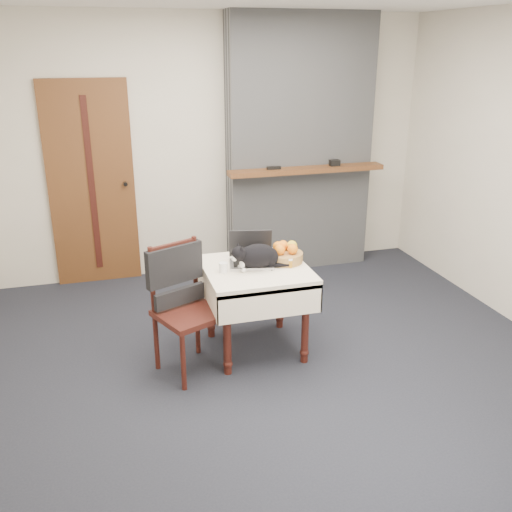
{
  "coord_description": "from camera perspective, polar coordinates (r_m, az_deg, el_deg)",
  "views": [
    {
      "loc": [
        -1.16,
        -3.71,
        2.29
      ],
      "look_at": [
        -0.07,
        0.11,
        0.81
      ],
      "focal_mm": 40.0,
      "sensor_mm": 36.0,
      "label": 1
    }
  ],
  "objects": [
    {
      "name": "side_table",
      "position": [
        4.37,
        -0.02,
        -2.49
      ],
      "size": [
        0.78,
        0.78,
        0.7
      ],
      "color": "#3C1610",
      "rests_on": "ground"
    },
    {
      "name": "laptop",
      "position": [
        4.39,
        -0.5,
        0.05
      ],
      "size": [
        0.38,
        0.35,
        0.25
      ],
      "rotation": [
        0.0,
        0.0,
        -0.21
      ],
      "color": "#B7B7BC",
      "rests_on": "side_table"
    },
    {
      "name": "fruit_basket",
      "position": [
        4.42,
        2.93,
        0.2
      ],
      "size": [
        0.27,
        0.27,
        0.16
      ],
      "color": "#9E703F",
      "rests_on": "side_table"
    },
    {
      "name": "chair",
      "position": [
        4.17,
        -7.5,
        -3.42
      ],
      "size": [
        0.57,
        0.56,
        0.97
      ],
      "rotation": [
        0.0,
        0.0,
        0.41
      ],
      "color": "#3C1610",
      "rests_on": "ground"
    },
    {
      "name": "pill_bottle",
      "position": [
        4.31,
        3.45,
        -0.69
      ],
      "size": [
        0.04,
        0.04,
        0.07
      ],
      "color": "#B27315",
      "rests_on": "side_table"
    },
    {
      "name": "cream_jar",
      "position": [
        4.22,
        -3.31,
        -1.16
      ],
      "size": [
        0.07,
        0.07,
        0.07
      ],
      "primitive_type": "cylinder",
      "color": "white",
      "rests_on": "side_table"
    },
    {
      "name": "chimney",
      "position": [
        6.01,
        4.35,
        10.87
      ],
      "size": [
        1.62,
        0.48,
        2.6
      ],
      "color": "gray",
      "rests_on": "ground"
    },
    {
      "name": "cat",
      "position": [
        4.27,
        0.22,
        -0.05
      ],
      "size": [
        0.46,
        0.22,
        0.22
      ],
      "rotation": [
        0.0,
        0.0,
        0.16
      ],
      "color": "black",
      "rests_on": "side_table"
    },
    {
      "name": "ground",
      "position": [
        4.51,
        1.2,
        -10.06
      ],
      "size": [
        4.5,
        4.5,
        0.0
      ],
      "primitive_type": "plane",
      "color": "black",
      "rests_on": "ground"
    },
    {
      "name": "desk_clutter",
      "position": [
        4.39,
        1.84,
        -0.76
      ],
      "size": [
        0.1,
        0.1,
        0.01
      ],
      "primitive_type": "cube",
      "rotation": [
        0.0,
        0.0,
        0.78
      ],
      "color": "black",
      "rests_on": "side_table"
    },
    {
      "name": "door",
      "position": [
        5.83,
        -16.11,
        6.85
      ],
      "size": [
        0.82,
        0.1,
        2.0
      ],
      "color": "brown",
      "rests_on": "ground"
    },
    {
      "name": "room_shell",
      "position": [
        4.36,
        -0.47,
        13.52
      ],
      "size": [
        4.52,
        4.01,
        2.61
      ],
      "color": "beige",
      "rests_on": "ground"
    }
  ]
}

